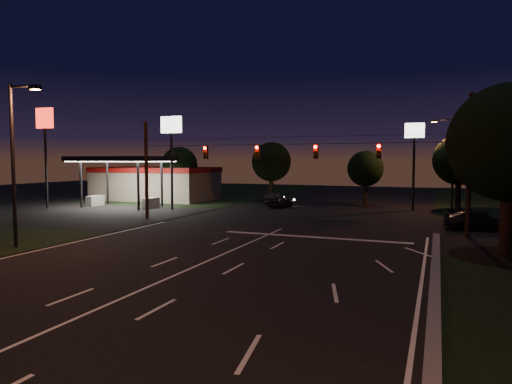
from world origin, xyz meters
The scene contains 22 objects.
ground centered at (0.00, 0.00, 0.00)m, with size 140.00×140.00×0.00m, color black.
cross_street_left centered at (-20.00, 16.00, 0.00)m, with size 20.00×16.00×0.02m, color black.
edge_line_right centered at (9.70, -6.00, 0.01)m, with size 0.14×40.00×0.01m, color silver.
center_line centered at (0.00, -6.00, 0.01)m, with size 0.14×40.00×0.01m, color silver.
stop_bar centered at (3.00, 11.50, 0.01)m, with size 12.00×0.50×0.01m, color silver.
utility_pole_right centered at (12.00, 15.00, 0.00)m, with size 0.30×0.30×9.00m, color black.
utility_pole_left centered at (-12.00, 15.00, 0.00)m, with size 0.28×0.28×8.00m, color black.
signal_span centered at (0.00, 14.96, 5.50)m, with size 24.00×0.40×1.56m.
gas_station centered at (-21.86, 30.39, 2.38)m, with size 14.20×16.10×5.25m.
pole_sign_left_near centered at (-14.00, 22.00, 6.98)m, with size 2.20×0.30×9.10m.
pole_sign_left_far centered at (-26.00, 18.00, 7.61)m, with size 2.00×0.30×10.00m.
pole_sign_right centered at (8.00, 30.00, 6.24)m, with size 1.80×0.30×8.40m.
street_light_left centered at (-11.24, 2.00, 5.24)m, with size 2.20×0.35×9.00m.
street_light_right_far centered at (11.24, 32.00, 5.24)m, with size 2.20×0.35×9.00m.
tree_right_near centered at (13.53, 10.17, 5.68)m, with size 6.00×6.00×8.76m.
tree_far_a centered at (-17.98, 30.12, 4.26)m, with size 4.20×4.20×6.42m.
tree_far_b centered at (-7.98, 34.13, 4.61)m, with size 4.60×4.60×6.98m.
tree_far_c centered at (3.02, 33.10, 3.90)m, with size 3.80×3.80×5.86m.
tree_far_d centered at (12.02, 31.13, 4.83)m, with size 4.80×4.80×7.30m.
car_oncoming_a centered at (-4.74, 27.86, 0.61)m, with size 1.44×3.59×1.22m, color black.
car_oncoming_b centered at (-6.39, 30.52, 0.64)m, with size 1.35×3.88×1.28m, color black.
car_cross centered at (12.94, 18.37, 0.68)m, with size 1.89×4.66×1.35m, color black.
Camera 1 is at (10.21, -16.30, 4.85)m, focal length 32.00 mm.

